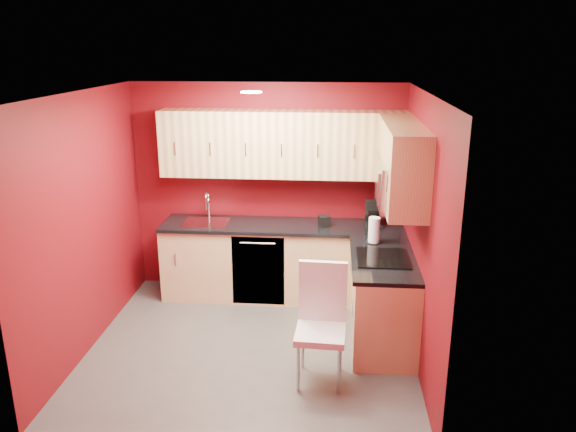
# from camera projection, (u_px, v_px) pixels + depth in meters

# --- Properties ---
(floor) EXTENTS (3.20, 3.20, 0.00)m
(floor) POSITION_uv_depth(u_px,v_px,m) (252.00, 346.00, 5.65)
(floor) COLOR #4A4845
(floor) RESTS_ON ground
(ceiling) EXTENTS (3.20, 3.20, 0.00)m
(ceiling) POSITION_uv_depth(u_px,v_px,m) (246.00, 93.00, 4.91)
(ceiling) COLOR white
(ceiling) RESTS_ON wall_back
(wall_back) EXTENTS (3.20, 0.00, 3.20)m
(wall_back) POSITION_uv_depth(u_px,v_px,m) (268.00, 189.00, 6.71)
(wall_back) COLOR #5F0910
(wall_back) RESTS_ON floor
(wall_front) EXTENTS (3.20, 0.00, 3.20)m
(wall_front) POSITION_uv_depth(u_px,v_px,m) (217.00, 297.00, 3.85)
(wall_front) COLOR #5F0910
(wall_front) RESTS_ON floor
(wall_left) EXTENTS (0.00, 3.00, 3.00)m
(wall_left) POSITION_uv_depth(u_px,v_px,m) (85.00, 224.00, 5.41)
(wall_left) COLOR #5F0910
(wall_left) RESTS_ON floor
(wall_right) EXTENTS (0.00, 3.00, 3.00)m
(wall_right) POSITION_uv_depth(u_px,v_px,m) (421.00, 233.00, 5.15)
(wall_right) COLOR #5F0910
(wall_right) RESTS_ON floor
(base_cabinets_back) EXTENTS (2.80, 0.60, 0.87)m
(base_cabinets_back) POSITION_uv_depth(u_px,v_px,m) (282.00, 262.00, 6.65)
(base_cabinets_back) COLOR #EEBC88
(base_cabinets_back) RESTS_ON floor
(base_cabinets_right) EXTENTS (0.60, 1.30, 0.87)m
(base_cabinets_right) POSITION_uv_depth(u_px,v_px,m) (382.00, 301.00, 5.66)
(base_cabinets_right) COLOR #EEBC88
(base_cabinets_right) RESTS_ON floor
(countertop_back) EXTENTS (2.80, 0.63, 0.04)m
(countertop_back) POSITION_uv_depth(u_px,v_px,m) (282.00, 226.00, 6.50)
(countertop_back) COLOR black
(countertop_back) RESTS_ON base_cabinets_back
(countertop_right) EXTENTS (0.63, 1.27, 0.04)m
(countertop_right) POSITION_uv_depth(u_px,v_px,m) (383.00, 259.00, 5.51)
(countertop_right) COLOR black
(countertop_right) RESTS_ON base_cabinets_right
(upper_cabinets_back) EXTENTS (2.80, 0.35, 0.75)m
(upper_cabinets_back) POSITION_uv_depth(u_px,v_px,m) (283.00, 144.00, 6.36)
(upper_cabinets_back) COLOR #EBC485
(upper_cabinets_back) RESTS_ON wall_back
(upper_cabinets_right) EXTENTS (0.35, 1.55, 0.75)m
(upper_cabinets_right) POSITION_uv_depth(u_px,v_px,m) (401.00, 155.00, 5.40)
(upper_cabinets_right) COLOR #EBC485
(upper_cabinets_right) RESTS_ON wall_right
(microwave) EXTENTS (0.42, 0.76, 0.42)m
(microwave) POSITION_uv_depth(u_px,v_px,m) (399.00, 184.00, 5.24)
(microwave) COLOR silver
(microwave) RESTS_ON upper_cabinets_right
(cooktop) EXTENTS (0.50, 0.55, 0.01)m
(cooktop) POSITION_uv_depth(u_px,v_px,m) (383.00, 258.00, 5.47)
(cooktop) COLOR black
(cooktop) RESTS_ON countertop_right
(sink) EXTENTS (0.52, 0.42, 0.35)m
(sink) POSITION_uv_depth(u_px,v_px,m) (206.00, 219.00, 6.57)
(sink) COLOR silver
(sink) RESTS_ON countertop_back
(dishwasher_front) EXTENTS (0.60, 0.02, 0.82)m
(dishwasher_front) POSITION_uv_depth(u_px,v_px,m) (258.00, 271.00, 6.39)
(dishwasher_front) COLOR black
(dishwasher_front) RESTS_ON base_cabinets_back
(downlight) EXTENTS (0.20, 0.20, 0.01)m
(downlight) POSITION_uv_depth(u_px,v_px,m) (251.00, 92.00, 5.20)
(downlight) COLOR white
(downlight) RESTS_ON ceiling
(coffee_maker) EXTENTS (0.21, 0.26, 0.29)m
(coffee_maker) POSITION_uv_depth(u_px,v_px,m) (374.00, 214.00, 6.37)
(coffee_maker) COLOR black
(coffee_maker) RESTS_ON countertop_back
(napkin_holder) EXTENTS (0.14, 0.14, 0.12)m
(napkin_holder) POSITION_uv_depth(u_px,v_px,m) (324.00, 221.00, 6.41)
(napkin_holder) COLOR black
(napkin_holder) RESTS_ON countertop_back
(paper_towel) EXTENTS (0.19, 0.19, 0.28)m
(paper_towel) POSITION_uv_depth(u_px,v_px,m) (374.00, 230.00, 5.86)
(paper_towel) COLOR white
(paper_towel) RESTS_ON countertop_right
(dining_chair) EXTENTS (0.46, 0.48, 1.08)m
(dining_chair) POSITION_uv_depth(u_px,v_px,m) (321.00, 327.00, 4.92)
(dining_chair) COLOR white
(dining_chair) RESTS_ON floor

